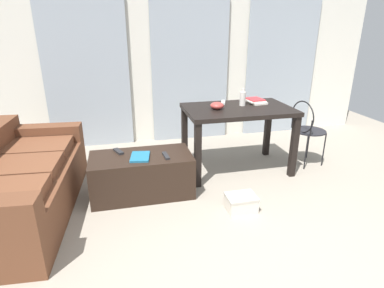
{
  "coord_description": "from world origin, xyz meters",
  "views": [
    {
      "loc": [
        -1.08,
        -1.74,
        1.7
      ],
      "look_at": [
        -0.31,
        1.55,
        0.43
      ],
      "focal_mm": 29.74,
      "sensor_mm": 36.0,
      "label": 1
    }
  ],
  "objects": [
    {
      "name": "ground_plane",
      "position": [
        0.0,
        1.13,
        0.0
      ],
      "size": [
        7.33,
        7.33,
        0.0
      ],
      "primitive_type": "plane",
      "color": "gray"
    },
    {
      "name": "wall_back",
      "position": [
        0.0,
        3.06,
        1.22
      ],
      "size": [
        5.8,
        0.1,
        2.44
      ],
      "primitive_type": "cube",
      "color": "silver",
      "rests_on": "ground"
    },
    {
      "name": "curtains",
      "position": [
        0.0,
        2.97,
        1.05
      ],
      "size": [
        4.12,
        0.03,
        2.11
      ],
      "color": "#99A3AD",
      "rests_on": "ground"
    },
    {
      "name": "couch",
      "position": [
        -2.08,
        1.21,
        0.3
      ],
      "size": [
        1.03,
        1.96,
        0.74
      ],
      "color": "brown",
      "rests_on": "ground"
    },
    {
      "name": "coffee_table",
      "position": [
        -0.91,
        1.33,
        0.22
      ],
      "size": [
        1.05,
        0.53,
        0.44
      ],
      "color": "black",
      "rests_on": "ground"
    },
    {
      "name": "craft_table",
      "position": [
        0.29,
        1.7,
        0.68
      ],
      "size": [
        1.26,
        0.79,
        0.79
      ],
      "color": "black",
      "rests_on": "ground"
    },
    {
      "name": "wire_chair",
      "position": [
        1.17,
        1.63,
        0.52
      ],
      "size": [
        0.4,
        0.42,
        0.84
      ],
      "color": "black",
      "rests_on": "ground"
    },
    {
      "name": "bottle_near",
      "position": [
        0.37,
        1.78,
        0.88
      ],
      "size": [
        0.07,
        0.07,
        0.21
      ],
      "color": "beige",
      "rests_on": "craft_table"
    },
    {
      "name": "bowl",
      "position": [
        0.02,
        1.68,
        0.83
      ],
      "size": [
        0.16,
        0.16,
        0.08
      ],
      "primitive_type": "ellipsoid",
      "color": "#9E3833",
      "rests_on": "craft_table"
    },
    {
      "name": "book_stack",
      "position": [
        0.58,
        1.88,
        0.81
      ],
      "size": [
        0.23,
        0.3,
        0.05
      ],
      "color": "silver",
      "rests_on": "craft_table"
    },
    {
      "name": "tv_remote_on_table",
      "position": [
        0.19,
        1.95,
        0.8
      ],
      "size": [
        0.11,
        0.19,
        0.02
      ],
      "primitive_type": "cube",
      "rotation": [
        0.0,
        0.0,
        -0.35
      ],
      "color": "#B7B7B2",
      "rests_on": "craft_table"
    },
    {
      "name": "tv_remote_primary",
      "position": [
        -1.13,
        1.47,
        0.45
      ],
      "size": [
        0.11,
        0.18,
        0.02
      ],
      "primitive_type": "cube",
      "rotation": [
        0.0,
        0.0,
        0.38
      ],
      "color": "#232326",
      "rests_on": "coffee_table"
    },
    {
      "name": "tv_remote_secondary",
      "position": [
        -0.66,
        1.24,
        0.45
      ],
      "size": [
        0.06,
        0.19,
        0.02
      ],
      "primitive_type": "cube",
      "rotation": [
        0.0,
        0.0,
        0.07
      ],
      "color": "#232326",
      "rests_on": "coffee_table"
    },
    {
      "name": "magazine",
      "position": [
        -0.92,
        1.27,
        0.45
      ],
      "size": [
        0.22,
        0.29,
        0.02
      ],
      "primitive_type": "cube",
      "rotation": [
        0.0,
        0.0,
        -0.17
      ],
      "color": "#1E668C",
      "rests_on": "coffee_table"
    },
    {
      "name": "shoebox",
      "position": [
        -0.0,
        0.78,
        0.08
      ],
      "size": [
        0.29,
        0.23,
        0.16
      ],
      "color": "beige",
      "rests_on": "ground"
    }
  ]
}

